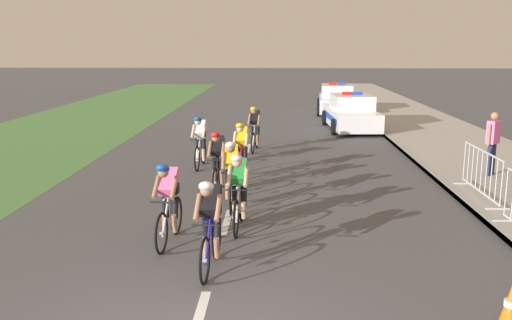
{
  "coord_description": "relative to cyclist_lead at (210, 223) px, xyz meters",
  "views": [
    {
      "loc": [
        1.0,
        -5.46,
        3.49
      ],
      "look_at": [
        0.56,
        5.88,
        1.1
      ],
      "focal_mm": 38.33,
      "sensor_mm": 36.0,
      "label": 1
    }
  ],
  "objects": [
    {
      "name": "cyclist_third",
      "position": [
        0.3,
        2.01,
        0.0
      ],
      "size": [
        0.42,
        1.72,
        1.56
      ],
      "color": "black",
      "rests_on": "ground"
    },
    {
      "name": "cyclist_eighth",
      "position": [
        0.28,
        9.96,
        0.0
      ],
      "size": [
        0.45,
        1.72,
        1.56
      ],
      "color": "black",
      "rests_on": "ground"
    },
    {
      "name": "crowd_barrier_middle",
      "position": [
        5.64,
        4.14,
        -0.14
      ],
      "size": [
        0.5,
        2.32,
        1.07
      ],
      "color": "#B7BABF",
      "rests_on": "sidewalk_slab"
    },
    {
      "name": "cyclist_sixth",
      "position": [
        0.08,
        6.15,
        0.0
      ],
      "size": [
        0.43,
        1.72,
        1.56
      ],
      "color": "black",
      "rests_on": "ground"
    },
    {
      "name": "sidewalk_slab",
      "position": [
        7.32,
        11.41,
        -0.73
      ],
      "size": [
        4.32,
        60.0,
        0.12
      ],
      "primitive_type": "cube",
      "color": "#A3A099",
      "rests_on": "ground"
    },
    {
      "name": "cyclist_fourth",
      "position": [
        0.04,
        3.38,
        0.0
      ],
      "size": [
        0.43,
        1.72,
        1.56
      ],
      "color": "black",
      "rests_on": "ground"
    },
    {
      "name": "cyclist_second",
      "position": [
        -0.89,
        1.16,
        0.0
      ],
      "size": [
        0.44,
        1.72,
        1.56
      ],
      "color": "black",
      "rests_on": "ground"
    },
    {
      "name": "kerb_edge",
      "position": [
        5.24,
        11.41,
        -0.72
      ],
      "size": [
        0.16,
        60.0,
        0.13
      ],
      "primitive_type": "cube",
      "color": "#9E9E99",
      "rests_on": "ground"
    },
    {
      "name": "cyclist_fifth",
      "position": [
        -0.39,
        4.65,
        0.0
      ],
      "size": [
        0.42,
        1.72,
        1.56
      ],
      "color": "black",
      "rests_on": "ground"
    },
    {
      "name": "cyclist_seventh",
      "position": [
        -1.2,
        7.37,
        0.0
      ],
      "size": [
        0.43,
        1.72,
        1.56
      ],
      "color": "black",
      "rests_on": "ground"
    },
    {
      "name": "grass_verge",
      "position": [
        -8.08,
        11.41,
        -0.78
      ],
      "size": [
        7.0,
        60.0,
        0.01
      ],
      "primitive_type": "cube",
      "color": "#4C7F42",
      "rests_on": "ground"
    },
    {
      "name": "cyclist_lead",
      "position": [
        0.0,
        0.0,
        0.0
      ],
      "size": [
        0.43,
        1.72,
        1.56
      ],
      "color": "black",
      "rests_on": "ground"
    },
    {
      "name": "police_car_second",
      "position": [
        4.11,
        20.62,
        -0.11
      ],
      "size": [
        2.23,
        4.51,
        1.59
      ],
      "color": "silver",
      "rests_on": "ground"
    },
    {
      "name": "lane_markings_centre",
      "position": [
        0.02,
        6.45,
        -0.78
      ],
      "size": [
        0.14,
        25.6,
        0.01
      ],
      "color": "white",
      "rests_on": "ground"
    },
    {
      "name": "spectator_closest",
      "position": [
        6.67,
        6.25,
        0.3
      ],
      "size": [
        0.44,
        0.41,
        1.68
      ],
      "color": "#23284C",
      "rests_on": "sidewalk_slab"
    },
    {
      "name": "traffic_cone_near",
      "position": [
        3.93,
        -1.7,
        -0.48
      ],
      "size": [
        0.36,
        0.36,
        0.64
      ],
      "color": "black",
      "rests_on": "ground"
    },
    {
      "name": "police_car_nearest",
      "position": [
        4.11,
        14.84,
        -0.11
      ],
      "size": [
        2.17,
        4.49,
        1.59
      ],
      "color": "white",
      "rests_on": "ground"
    }
  ]
}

